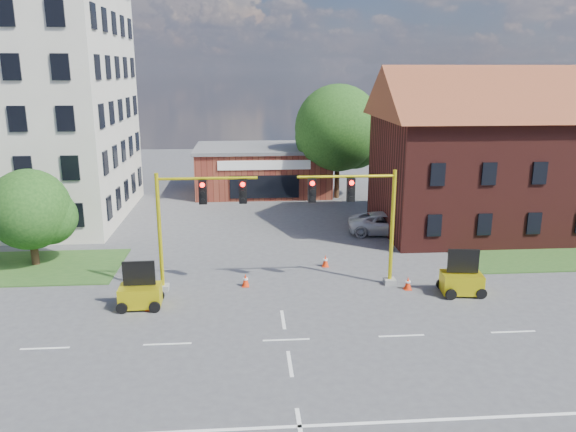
% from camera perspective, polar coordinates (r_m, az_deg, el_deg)
% --- Properties ---
extents(ground, '(120.00, 120.00, 0.00)m').
position_cam_1_polar(ground, '(24.45, -0.18, -12.47)').
color(ground, '#4A4A4D').
rests_on(ground, ground).
extents(grass_verge_ne, '(14.00, 4.00, 0.08)m').
position_cam_1_polar(grass_verge_ne, '(38.07, 26.92, -3.95)').
color(grass_verge_ne, '#28521E').
rests_on(grass_verge_ne, ground).
extents(lane_markings, '(60.00, 36.00, 0.01)m').
position_cam_1_polar(lane_markings, '(21.83, 0.41, -16.04)').
color(lane_markings, white).
rests_on(lane_markings, ground).
extents(brick_shop, '(12.40, 8.40, 4.30)m').
position_cam_1_polar(brick_shop, '(52.49, -2.57, 4.79)').
color(brick_shop, maroon).
rests_on(brick_shop, ground).
extents(townhouse_row, '(21.00, 11.00, 11.50)m').
position_cam_1_polar(townhouse_row, '(42.80, 23.07, 6.49)').
color(townhouse_row, '#4C1B16').
rests_on(townhouse_row, ground).
extents(tree_large, '(7.94, 7.56, 10.00)m').
position_cam_1_polar(tree_large, '(49.78, 5.53, 8.60)').
color(tree_large, '#372214').
rests_on(tree_large, ground).
extents(tree_nw_front, '(4.89, 4.66, 5.72)m').
position_cam_1_polar(tree_nw_front, '(35.40, -24.36, 0.42)').
color(tree_nw_front, '#372214').
rests_on(tree_nw_front, ground).
extents(signal_mast_west, '(5.30, 0.60, 6.20)m').
position_cam_1_polar(signal_mast_west, '(28.76, -9.75, -0.11)').
color(signal_mast_west, gray).
rests_on(signal_mast_west, ground).
extents(signal_mast_east, '(5.30, 0.60, 6.20)m').
position_cam_1_polar(signal_mast_east, '(29.24, 7.49, 0.21)').
color(signal_mast_east, gray).
rests_on(signal_mast_east, ground).
extents(trailer_west, '(2.00, 1.37, 2.23)m').
position_cam_1_polar(trailer_west, '(28.17, -14.77, -7.63)').
color(trailer_west, yellow).
rests_on(trailer_west, ground).
extents(trailer_east, '(2.14, 1.56, 2.28)m').
position_cam_1_polar(trailer_east, '(30.12, 17.22, -6.30)').
color(trailer_east, yellow).
rests_on(trailer_east, ground).
extents(cone_a, '(0.40, 0.40, 0.70)m').
position_cam_1_polar(cone_a, '(27.91, -13.91, -8.59)').
color(cone_a, '#FF340D').
rests_on(cone_a, ground).
extents(cone_b, '(0.40, 0.40, 0.70)m').
position_cam_1_polar(cone_b, '(29.97, -4.34, -6.53)').
color(cone_b, '#FF340D').
rests_on(cone_b, ground).
extents(cone_c, '(0.40, 0.40, 0.70)m').
position_cam_1_polar(cone_c, '(30.15, 12.08, -6.70)').
color(cone_c, '#FF340D').
rests_on(cone_c, ground).
extents(cone_d, '(0.40, 0.40, 0.70)m').
position_cam_1_polar(cone_d, '(32.86, 3.82, -4.58)').
color(cone_d, '#FF340D').
rests_on(cone_d, ground).
extents(pickup_white, '(5.68, 3.17, 1.50)m').
position_cam_1_polar(pickup_white, '(39.71, 10.05, -0.75)').
color(pickup_white, white).
rests_on(pickup_white, ground).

